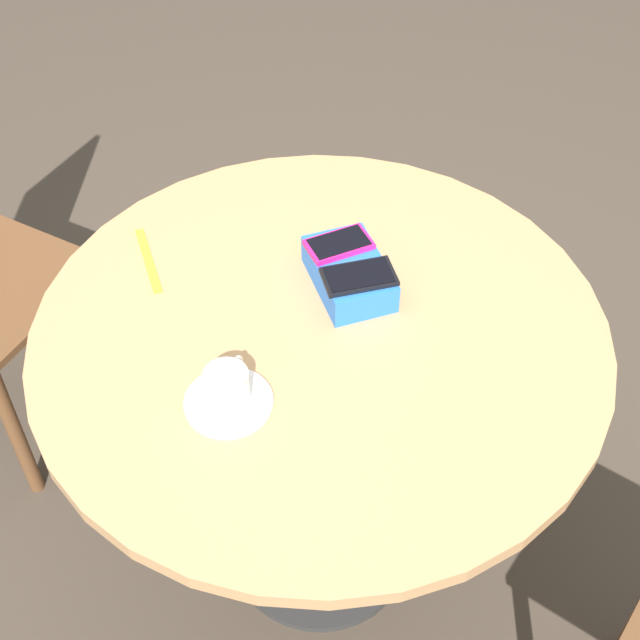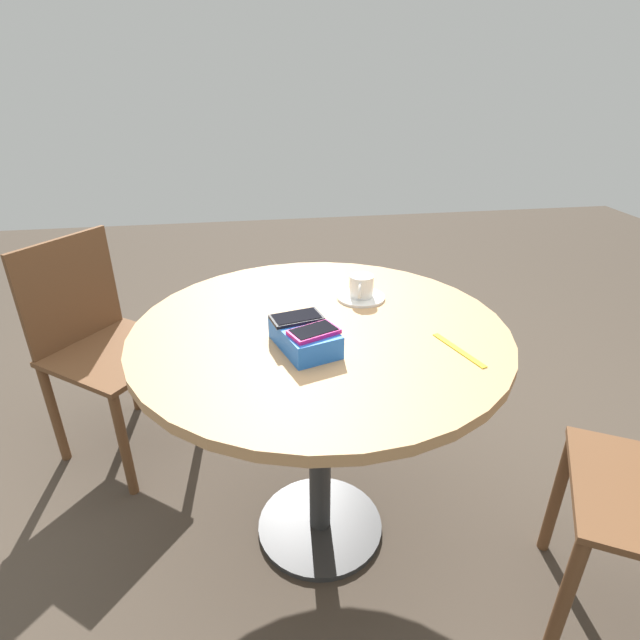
{
  "view_description": "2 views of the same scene",
  "coord_description": "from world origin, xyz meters",
  "px_view_note": "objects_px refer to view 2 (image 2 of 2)",
  "views": [
    {
      "loc": [
        1.08,
        -0.03,
        1.93
      ],
      "look_at": [
        0.0,
        0.0,
        0.8
      ],
      "focal_mm": 50.0,
      "sensor_mm": 36.0,
      "label": 1
    },
    {
      "loc": [
        -1.2,
        0.19,
        1.41
      ],
      "look_at": [
        0.0,
        0.0,
        0.8
      ],
      "focal_mm": 28.0,
      "sensor_mm": 36.0,
      "label": 2
    }
  ],
  "objects_px": {
    "phone_black": "(297,318)",
    "saucer": "(361,297)",
    "coffee_cup": "(361,286)",
    "chair_near_window": "(104,346)",
    "phone_magenta": "(314,332)",
    "lanyard_strap": "(459,350)",
    "phone_box": "(305,337)",
    "round_table": "(320,363)"
  },
  "relations": [
    {
      "from": "phone_box",
      "to": "phone_magenta",
      "type": "xyz_separation_m",
      "value": [
        -0.04,
        -0.02,
        0.04
      ]
    },
    {
      "from": "chair_near_window",
      "to": "phone_box",
      "type": "bearing_deg",
      "value": -134.53
    },
    {
      "from": "round_table",
      "to": "phone_black",
      "type": "xyz_separation_m",
      "value": [
        -0.06,
        0.07,
        0.18
      ]
    },
    {
      "from": "phone_box",
      "to": "saucer",
      "type": "relative_size",
      "value": 1.48
    },
    {
      "from": "lanyard_strap",
      "to": "round_table",
      "type": "bearing_deg",
      "value": 60.43
    },
    {
      "from": "phone_box",
      "to": "phone_magenta",
      "type": "height_order",
      "value": "phone_magenta"
    },
    {
      "from": "saucer",
      "to": "lanyard_strap",
      "type": "height_order",
      "value": "saucer"
    },
    {
      "from": "saucer",
      "to": "chair_near_window",
      "type": "bearing_deg",
      "value": 65.71
    },
    {
      "from": "phone_box",
      "to": "phone_black",
      "type": "distance_m",
      "value": 0.06
    },
    {
      "from": "round_table",
      "to": "phone_black",
      "type": "distance_m",
      "value": 0.21
    },
    {
      "from": "phone_black",
      "to": "lanyard_strap",
      "type": "relative_size",
      "value": 0.76
    },
    {
      "from": "lanyard_strap",
      "to": "phone_box",
      "type": "bearing_deg",
      "value": 78.65
    },
    {
      "from": "chair_near_window",
      "to": "coffee_cup",
      "type": "bearing_deg",
      "value": -114.42
    },
    {
      "from": "round_table",
      "to": "chair_near_window",
      "type": "distance_m",
      "value": 0.97
    },
    {
      "from": "phone_box",
      "to": "saucer",
      "type": "bearing_deg",
      "value": -37.35
    },
    {
      "from": "round_table",
      "to": "lanyard_strap",
      "type": "bearing_deg",
      "value": -119.57
    },
    {
      "from": "saucer",
      "to": "coffee_cup",
      "type": "xyz_separation_m",
      "value": [
        -0.0,
        0.0,
        0.04
      ]
    },
    {
      "from": "phone_magenta",
      "to": "coffee_cup",
      "type": "bearing_deg",
      "value": -31.42
    },
    {
      "from": "coffee_cup",
      "to": "chair_near_window",
      "type": "relative_size",
      "value": 0.11
    },
    {
      "from": "phone_box",
      "to": "coffee_cup",
      "type": "distance_m",
      "value": 0.34
    },
    {
      "from": "phone_black",
      "to": "lanyard_strap",
      "type": "bearing_deg",
      "value": -106.92
    },
    {
      "from": "saucer",
      "to": "coffee_cup",
      "type": "bearing_deg",
      "value": 160.64
    },
    {
      "from": "round_table",
      "to": "coffee_cup",
      "type": "xyz_separation_m",
      "value": [
        0.17,
        -0.15,
        0.16
      ]
    },
    {
      "from": "phone_box",
      "to": "coffee_cup",
      "type": "xyz_separation_m",
      "value": [
        0.27,
        -0.21,
        0.01
      ]
    },
    {
      "from": "phone_magenta",
      "to": "lanyard_strap",
      "type": "relative_size",
      "value": 0.72
    },
    {
      "from": "phone_box",
      "to": "phone_black",
      "type": "xyz_separation_m",
      "value": [
        0.04,
        0.02,
        0.03
      ]
    },
    {
      "from": "phone_box",
      "to": "coffee_cup",
      "type": "relative_size",
      "value": 2.21
    },
    {
      "from": "round_table",
      "to": "phone_black",
      "type": "bearing_deg",
      "value": 132.0
    },
    {
      "from": "phone_box",
      "to": "chair_near_window",
      "type": "bearing_deg",
      "value": 45.47
    },
    {
      "from": "coffee_cup",
      "to": "phone_black",
      "type": "bearing_deg",
      "value": 135.6
    },
    {
      "from": "chair_near_window",
      "to": "round_table",
      "type": "bearing_deg",
      "value": -127.49
    },
    {
      "from": "coffee_cup",
      "to": "chair_near_window",
      "type": "height_order",
      "value": "chair_near_window"
    },
    {
      "from": "phone_black",
      "to": "saucer",
      "type": "distance_m",
      "value": 0.33
    },
    {
      "from": "phone_box",
      "to": "round_table",
      "type": "bearing_deg",
      "value": -27.35
    },
    {
      "from": "phone_black",
      "to": "saucer",
      "type": "height_order",
      "value": "phone_black"
    },
    {
      "from": "phone_magenta",
      "to": "chair_near_window",
      "type": "xyz_separation_m",
      "value": [
        0.73,
        0.71,
        -0.38
      ]
    },
    {
      "from": "saucer",
      "to": "phone_black",
      "type": "bearing_deg",
      "value": 135.76
    },
    {
      "from": "phone_black",
      "to": "chair_near_window",
      "type": "xyz_separation_m",
      "value": [
        0.64,
        0.68,
        -0.38
      ]
    },
    {
      "from": "phone_box",
      "to": "phone_magenta",
      "type": "relative_size",
      "value": 1.62
    },
    {
      "from": "coffee_cup",
      "to": "chair_near_window",
      "type": "distance_m",
      "value": 1.06
    },
    {
      "from": "phone_black",
      "to": "round_table",
      "type": "bearing_deg",
      "value": -48.0
    },
    {
      "from": "phone_box",
      "to": "saucer",
      "type": "distance_m",
      "value": 0.35
    }
  ]
}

